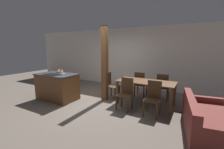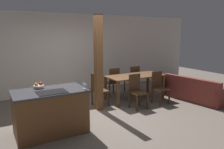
{
  "view_description": "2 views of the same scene",
  "coord_description": "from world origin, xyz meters",
  "views": [
    {
      "loc": [
        2.97,
        -4.01,
        1.82
      ],
      "look_at": [
        0.6,
        0.2,
        0.95
      ],
      "focal_mm": 24.0,
      "sensor_mm": 36.0,
      "label": 1
    },
    {
      "loc": [
        -2.29,
        -4.79,
        2.05
      ],
      "look_at": [
        0.6,
        0.2,
        0.95
      ],
      "focal_mm": 35.0,
      "sensor_mm": 36.0,
      "label": 2
    }
  ],
  "objects": [
    {
      "name": "dining_chair_near_left",
      "position": [
        1.23,
        -0.09,
        0.49
      ],
      "size": [
        0.4,
        0.4,
        0.94
      ],
      "color": "#472D19",
      "rests_on": "ground_plane"
    },
    {
      "name": "dining_chair_far_right",
      "position": [
        2.04,
        1.23,
        0.49
      ],
      "size": [
        0.4,
        0.4,
        0.94
      ],
      "rotation": [
        0.0,
        0.0,
        3.14
      ],
      "color": "#472D19",
      "rests_on": "ground_plane"
    },
    {
      "name": "dining_chair_near_right",
      "position": [
        2.04,
        -0.09,
        0.49
      ],
      "size": [
        0.4,
        0.4,
        0.94
      ],
      "color": "#472D19",
      "rests_on": "ground_plane"
    },
    {
      "name": "ground_plane",
      "position": [
        0.0,
        0.0,
        0.0
      ],
      "size": [
        16.0,
        16.0,
        0.0
      ],
      "primitive_type": "plane",
      "color": "#665B51"
    },
    {
      "name": "dining_table",
      "position": [
        1.63,
        0.57,
        0.67
      ],
      "size": [
        1.8,
        0.88,
        0.77
      ],
      "color": "brown",
      "rests_on": "ground_plane"
    },
    {
      "name": "dining_chair_head_end",
      "position": [
        0.35,
        0.57,
        0.49
      ],
      "size": [
        0.4,
        0.4,
        0.94
      ],
      "rotation": [
        0.0,
        0.0,
        1.57
      ],
      "color": "#472D19",
      "rests_on": "ground_plane"
    },
    {
      "name": "timber_post",
      "position": [
        0.25,
        0.31,
        1.26
      ],
      "size": [
        0.18,
        0.18,
        2.52
      ],
      "color": "brown",
      "rests_on": "ground_plane"
    },
    {
      "name": "wine_glass_near",
      "position": [
        -0.61,
        -0.82,
        1.04
      ],
      "size": [
        0.06,
        0.06,
        0.15
      ],
      "color": "silver",
      "rests_on": "kitchen_island"
    },
    {
      "name": "fruit_bowl",
      "position": [
        -1.4,
        -0.19,
        0.96
      ],
      "size": [
        0.21,
        0.21,
        0.11
      ],
      "color": "silver",
      "rests_on": "kitchen_island"
    },
    {
      "name": "dining_chair_far_left",
      "position": [
        1.23,
        1.23,
        0.49
      ],
      "size": [
        0.4,
        0.4,
        0.94
      ],
      "rotation": [
        0.0,
        0.0,
        3.14
      ],
      "color": "#472D19",
      "rests_on": "ground_plane"
    },
    {
      "name": "couch",
      "position": [
        3.29,
        -0.4,
        0.25
      ],
      "size": [
        1.17,
        1.98,
        0.73
      ],
      "rotation": [
        0.0,
        0.0,
        1.71
      ],
      "color": "maroon",
      "rests_on": "ground_plane"
    },
    {
      "name": "wine_glass_middle",
      "position": [
        -0.61,
        -0.74,
        1.04
      ],
      "size": [
        0.06,
        0.06,
        0.15
      ],
      "color": "silver",
      "rests_on": "kitchen_island"
    },
    {
      "name": "wall_back",
      "position": [
        0.0,
        2.51,
        1.35
      ],
      "size": [
        11.2,
        0.08,
        2.7
      ],
      "color": "silver",
      "rests_on": "ground_plane"
    },
    {
      "name": "kitchen_island",
      "position": [
        -1.25,
        -0.47,
        0.46
      ],
      "size": [
        1.44,
        0.84,
        0.92
      ],
      "color": "brown",
      "rests_on": "ground_plane"
    }
  ]
}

